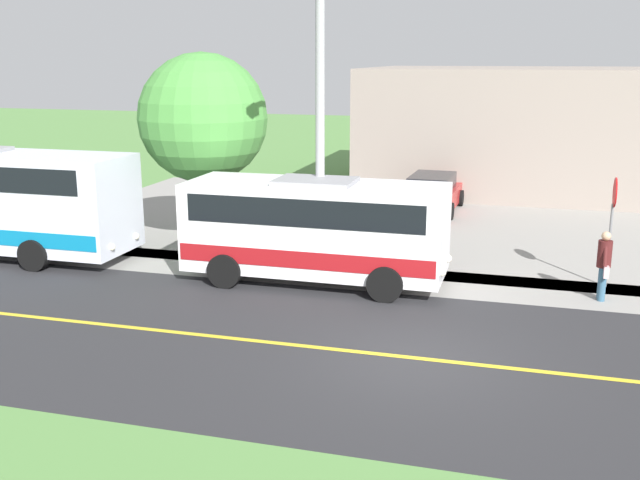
{
  "coord_description": "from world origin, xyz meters",
  "views": [
    {
      "loc": [
        13.81,
        1.94,
        5.86
      ],
      "look_at": [
        -3.5,
        -2.94,
        1.4
      ],
      "focal_mm": 41.75,
      "sensor_mm": 36.0,
      "label": 1
    }
  ],
  "objects_px": {
    "pedestrian_with_bags": "(604,263)",
    "stop_sign": "(613,213)",
    "parked_car_near": "(432,194)",
    "commercial_building": "(552,129)",
    "street_light_pole": "(319,122)",
    "tree_curbside": "(203,119)",
    "shuttle_bus_front": "(316,226)"
  },
  "relations": [
    {
      "from": "pedestrian_with_bags",
      "to": "tree_curbside",
      "type": "height_order",
      "value": "tree_curbside"
    },
    {
      "from": "pedestrian_with_bags",
      "to": "stop_sign",
      "type": "height_order",
      "value": "stop_sign"
    },
    {
      "from": "pedestrian_with_bags",
      "to": "stop_sign",
      "type": "xyz_separation_m",
      "value": [
        -1.19,
        0.22,
        1.03
      ]
    },
    {
      "from": "stop_sign",
      "to": "tree_curbside",
      "type": "relative_size",
      "value": 0.48
    },
    {
      "from": "pedestrian_with_bags",
      "to": "commercial_building",
      "type": "distance_m",
      "value": 16.61
    },
    {
      "from": "stop_sign",
      "to": "tree_curbside",
      "type": "xyz_separation_m",
      "value": [
        -1.3,
        -11.87,
        2.03
      ]
    },
    {
      "from": "street_light_pole",
      "to": "shuttle_bus_front",
      "type": "bearing_deg",
      "value": 2.87
    },
    {
      "from": "stop_sign",
      "to": "commercial_building",
      "type": "xyz_separation_m",
      "value": [
        -15.3,
        -1.24,
        0.71
      ]
    },
    {
      "from": "shuttle_bus_front",
      "to": "commercial_building",
      "type": "bearing_deg",
      "value": 159.83
    },
    {
      "from": "parked_car_near",
      "to": "tree_curbside",
      "type": "relative_size",
      "value": 0.75
    },
    {
      "from": "stop_sign",
      "to": "street_light_pole",
      "type": "height_order",
      "value": "street_light_pole"
    },
    {
      "from": "stop_sign",
      "to": "tree_curbside",
      "type": "bearing_deg",
      "value": -96.25
    },
    {
      "from": "stop_sign",
      "to": "street_light_pole",
      "type": "distance_m",
      "value": 7.89
    },
    {
      "from": "shuttle_bus_front",
      "to": "stop_sign",
      "type": "distance_m",
      "value": 7.62
    },
    {
      "from": "shuttle_bus_front",
      "to": "pedestrian_with_bags",
      "type": "distance_m",
      "value": 7.26
    },
    {
      "from": "tree_curbside",
      "to": "commercial_building",
      "type": "relative_size",
      "value": 0.37
    },
    {
      "from": "street_light_pole",
      "to": "parked_car_near",
      "type": "distance_m",
      "value": 10.48
    },
    {
      "from": "parked_car_near",
      "to": "commercial_building",
      "type": "relative_size",
      "value": 0.27
    },
    {
      "from": "stop_sign",
      "to": "parked_car_near",
      "type": "xyz_separation_m",
      "value": [
        -8.47,
        -5.66,
        -1.28
      ]
    },
    {
      "from": "shuttle_bus_front",
      "to": "stop_sign",
      "type": "xyz_separation_m",
      "value": [
        -1.59,
        7.44,
        0.44
      ]
    },
    {
      "from": "stop_sign",
      "to": "tree_curbside",
      "type": "height_order",
      "value": "tree_curbside"
    },
    {
      "from": "stop_sign",
      "to": "commercial_building",
      "type": "height_order",
      "value": "commercial_building"
    },
    {
      "from": "parked_car_near",
      "to": "commercial_building",
      "type": "height_order",
      "value": "commercial_building"
    },
    {
      "from": "stop_sign",
      "to": "street_light_pole",
      "type": "xyz_separation_m",
      "value": [
        1.23,
        -7.46,
        2.25
      ]
    },
    {
      "from": "shuttle_bus_front",
      "to": "stop_sign",
      "type": "relative_size",
      "value": 2.41
    },
    {
      "from": "shuttle_bus_front",
      "to": "pedestrian_with_bags",
      "type": "xyz_separation_m",
      "value": [
        -0.4,
        7.23,
        -0.59
      ]
    },
    {
      "from": "stop_sign",
      "to": "street_light_pole",
      "type": "bearing_deg",
      "value": -80.65
    },
    {
      "from": "shuttle_bus_front",
      "to": "pedestrian_with_bags",
      "type": "relative_size",
      "value": 4.0
    },
    {
      "from": "pedestrian_with_bags",
      "to": "parked_car_near",
      "type": "relative_size",
      "value": 0.39
    },
    {
      "from": "stop_sign",
      "to": "parked_car_near",
      "type": "height_order",
      "value": "stop_sign"
    },
    {
      "from": "parked_car_near",
      "to": "commercial_building",
      "type": "distance_m",
      "value": 8.37
    },
    {
      "from": "pedestrian_with_bags",
      "to": "street_light_pole",
      "type": "xyz_separation_m",
      "value": [
        0.04,
        -7.24,
        3.28
      ]
    }
  ]
}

